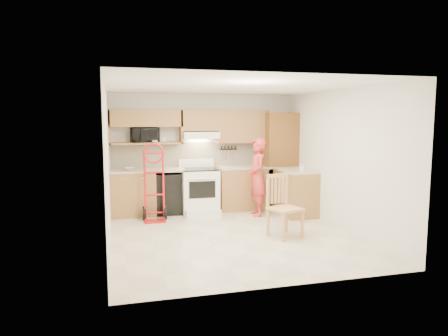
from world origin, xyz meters
name	(u,v)px	position (x,y,z in m)	size (l,w,h in m)	color
floor	(231,236)	(0.00, 0.00, -0.01)	(4.00, 4.50, 0.02)	beige
ceiling	(232,86)	(0.00, 0.00, 2.51)	(4.00, 4.50, 0.02)	white
wall_back	(204,152)	(0.00, 2.26, 1.25)	(4.00, 0.02, 2.50)	silver
wall_front	(285,183)	(0.00, -2.26, 1.25)	(4.00, 0.02, 2.50)	silver
wall_left	(107,166)	(-2.01, 0.00, 1.25)	(0.02, 4.50, 2.50)	silver
wall_right	(339,160)	(2.01, 0.00, 1.25)	(0.02, 4.50, 2.50)	silver
backsplash	(204,154)	(0.00, 2.23, 1.20)	(3.92, 0.03, 0.55)	beige
lower_cab_left	(133,194)	(-1.55, 1.95, 0.45)	(0.90, 0.60, 0.90)	#A57341
dishwasher	(170,193)	(-0.80, 1.95, 0.42)	(0.60, 0.60, 0.85)	black
lower_cab_right	(244,189)	(0.83, 1.95, 0.45)	(1.14, 0.60, 0.90)	#A57341
countertop_left	(147,170)	(-1.25, 1.95, 0.92)	(1.50, 0.63, 0.04)	#B8B099
countertop_right	(244,167)	(0.83, 1.95, 0.92)	(1.14, 0.63, 0.04)	#B8B099
cab_return_right	(296,193)	(1.70, 1.15, 0.45)	(0.60, 1.00, 0.90)	#A57341
countertop_return	(296,170)	(1.70, 1.15, 0.92)	(0.63, 1.00, 0.04)	#B8B099
pantry_tall	(279,160)	(1.65, 1.95, 1.05)	(0.70, 0.60, 2.10)	brown
upper_cab_left	(146,118)	(-1.25, 2.08, 1.98)	(1.50, 0.33, 0.34)	#A57341
upper_shelf_mw	(146,143)	(-1.25, 2.08, 1.47)	(1.50, 0.33, 0.04)	#A57341
upper_cab_center	(200,120)	(-0.12, 2.08, 1.94)	(0.76, 0.33, 0.44)	#A57341
upper_cab_right	(242,127)	(0.83, 2.08, 1.80)	(1.14, 0.33, 0.70)	#A57341
range_hood	(200,135)	(-0.12, 2.02, 1.63)	(0.76, 0.46, 0.14)	white
knife_strip	(228,152)	(0.55, 2.21, 1.24)	(0.40, 0.05, 0.29)	black
microwave	(145,135)	(-1.28, 2.08, 1.64)	(0.55, 0.37, 0.31)	black
range	(200,187)	(-0.19, 1.75, 0.56)	(0.76, 0.99, 1.11)	white
person	(257,177)	(0.91, 1.28, 0.79)	(0.58, 0.38, 1.58)	#C23432
hand_truck	(154,186)	(-1.17, 1.35, 0.68)	(0.54, 0.49, 1.36)	red
dining_chair	(285,206)	(0.84, -0.33, 0.52)	(0.47, 0.51, 1.05)	tan
soap_bottle	(302,167)	(1.70, 0.89, 1.02)	(0.08, 0.08, 0.17)	white
bowl	(129,169)	(-1.61, 1.95, 0.97)	(0.21, 0.21, 0.05)	white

